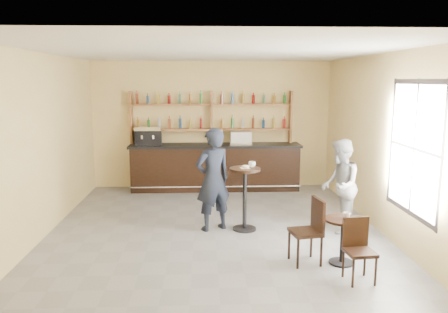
{
  "coord_description": "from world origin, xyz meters",
  "views": [
    {
      "loc": [
        -0.17,
        -7.58,
        2.72
      ],
      "look_at": [
        0.2,
        0.8,
        1.25
      ],
      "focal_mm": 35.0,
      "sensor_mm": 36.0,
      "label": 1
    }
  ],
  "objects_px": {
    "espresso_machine": "(149,136)",
    "chair_west": "(305,231)",
    "cafe_table": "(342,241)",
    "pedestal_table": "(245,199)",
    "bar_counter": "(215,167)",
    "man_main": "(213,180)",
    "patron_second": "(340,186)",
    "chair_south": "(360,251)",
    "pastry_case": "(241,138)"
  },
  "relations": [
    {
      "from": "chair_west",
      "to": "chair_south",
      "type": "relative_size",
      "value": 1.14
    },
    {
      "from": "pedestal_table",
      "to": "chair_south",
      "type": "xyz_separation_m",
      "value": [
        1.37,
        -2.17,
        -0.15
      ]
    },
    {
      "from": "espresso_machine",
      "to": "pastry_case",
      "type": "distance_m",
      "value": 2.28
    },
    {
      "from": "bar_counter",
      "to": "chair_south",
      "type": "bearing_deg",
      "value": -70.65
    },
    {
      "from": "espresso_machine",
      "to": "man_main",
      "type": "distance_m",
      "value": 3.41
    },
    {
      "from": "chair_south",
      "to": "bar_counter",
      "type": "bearing_deg",
      "value": 103.51
    },
    {
      "from": "chair_west",
      "to": "bar_counter",
      "type": "bearing_deg",
      "value": -174.57
    },
    {
      "from": "espresso_machine",
      "to": "pastry_case",
      "type": "xyz_separation_m",
      "value": [
        2.28,
        0.0,
        -0.07
      ]
    },
    {
      "from": "bar_counter",
      "to": "espresso_machine",
      "type": "distance_m",
      "value": 1.83
    },
    {
      "from": "espresso_machine",
      "to": "chair_south",
      "type": "bearing_deg",
      "value": -60.29
    },
    {
      "from": "man_main",
      "to": "patron_second",
      "type": "relative_size",
      "value": 1.11
    },
    {
      "from": "bar_counter",
      "to": "man_main",
      "type": "bearing_deg",
      "value": -92.21
    },
    {
      "from": "chair_south",
      "to": "chair_west",
      "type": "bearing_deg",
      "value": 126.87
    },
    {
      "from": "pedestal_table",
      "to": "chair_south",
      "type": "bearing_deg",
      "value": -57.63
    },
    {
      "from": "pedestal_table",
      "to": "chair_south",
      "type": "distance_m",
      "value": 2.57
    },
    {
      "from": "pedestal_table",
      "to": "patron_second",
      "type": "relative_size",
      "value": 0.68
    },
    {
      "from": "bar_counter",
      "to": "man_main",
      "type": "distance_m",
      "value": 3.04
    },
    {
      "from": "pastry_case",
      "to": "pedestal_table",
      "type": "distance_m",
      "value": 3.15
    },
    {
      "from": "man_main",
      "to": "pastry_case",
      "type": "bearing_deg",
      "value": -131.02
    },
    {
      "from": "man_main",
      "to": "cafe_table",
      "type": "bearing_deg",
      "value": 112.7
    },
    {
      "from": "bar_counter",
      "to": "man_main",
      "type": "height_order",
      "value": "man_main"
    },
    {
      "from": "espresso_machine",
      "to": "chair_west",
      "type": "bearing_deg",
      "value": -61.77
    },
    {
      "from": "bar_counter",
      "to": "chair_south",
      "type": "relative_size",
      "value": 4.91
    },
    {
      "from": "chair_south",
      "to": "pedestal_table",
      "type": "bearing_deg",
      "value": 116.52
    },
    {
      "from": "bar_counter",
      "to": "chair_west",
      "type": "bearing_deg",
      "value": -74.9
    },
    {
      "from": "pedestal_table",
      "to": "chair_west",
      "type": "bearing_deg",
      "value": -62.99
    },
    {
      "from": "espresso_machine",
      "to": "patron_second",
      "type": "xyz_separation_m",
      "value": [
        3.81,
        -3.18,
        -0.53
      ]
    },
    {
      "from": "chair_west",
      "to": "man_main",
      "type": "bearing_deg",
      "value": -148.76
    },
    {
      "from": "espresso_machine",
      "to": "bar_counter",
      "type": "bearing_deg",
      "value": -3.94
    },
    {
      "from": "cafe_table",
      "to": "chair_west",
      "type": "xyz_separation_m",
      "value": [
        -0.55,
        0.05,
        0.14
      ]
    },
    {
      "from": "espresso_machine",
      "to": "pedestal_table",
      "type": "relative_size",
      "value": 0.55
    },
    {
      "from": "cafe_table",
      "to": "pedestal_table",
      "type": "bearing_deg",
      "value": 130.19
    },
    {
      "from": "bar_counter",
      "to": "cafe_table",
      "type": "xyz_separation_m",
      "value": [
        1.78,
        -4.62,
        -0.22
      ]
    },
    {
      "from": "pastry_case",
      "to": "patron_second",
      "type": "distance_m",
      "value": 3.56
    },
    {
      "from": "pedestal_table",
      "to": "chair_west",
      "type": "xyz_separation_m",
      "value": [
        0.77,
        -1.52,
        -0.08
      ]
    },
    {
      "from": "cafe_table",
      "to": "chair_south",
      "type": "xyz_separation_m",
      "value": [
        0.05,
        -0.6,
        0.08
      ]
    },
    {
      "from": "bar_counter",
      "to": "pedestal_table",
      "type": "distance_m",
      "value": 3.09
    },
    {
      "from": "espresso_machine",
      "to": "chair_south",
      "type": "height_order",
      "value": "espresso_machine"
    },
    {
      "from": "bar_counter",
      "to": "espresso_machine",
      "type": "bearing_deg",
      "value": 180.0
    },
    {
      "from": "patron_second",
      "to": "cafe_table",
      "type": "bearing_deg",
      "value": -0.17
    },
    {
      "from": "man_main",
      "to": "cafe_table",
      "type": "distance_m",
      "value": 2.56
    },
    {
      "from": "chair_west",
      "to": "chair_south",
      "type": "bearing_deg",
      "value": 33.04
    },
    {
      "from": "espresso_machine",
      "to": "man_main",
      "type": "height_order",
      "value": "man_main"
    },
    {
      "from": "chair_south",
      "to": "patron_second",
      "type": "distance_m",
      "value": 2.11
    },
    {
      "from": "cafe_table",
      "to": "chair_south",
      "type": "distance_m",
      "value": 0.61
    },
    {
      "from": "bar_counter",
      "to": "cafe_table",
      "type": "distance_m",
      "value": 4.96
    },
    {
      "from": "espresso_machine",
      "to": "pastry_case",
      "type": "bearing_deg",
      "value": -3.94
    },
    {
      "from": "pastry_case",
      "to": "cafe_table",
      "type": "xyz_separation_m",
      "value": [
        1.15,
        -4.62,
        -0.96
      ]
    },
    {
      "from": "bar_counter",
      "to": "espresso_machine",
      "type": "height_order",
      "value": "espresso_machine"
    },
    {
      "from": "cafe_table",
      "to": "patron_second",
      "type": "distance_m",
      "value": 1.57
    }
  ]
}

